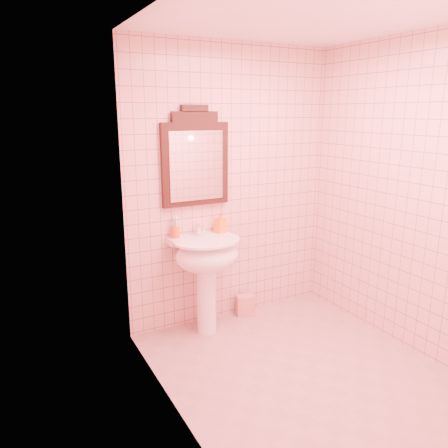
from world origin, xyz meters
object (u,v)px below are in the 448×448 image
pedestal_sink (207,262)px  soap_dispenser (220,223)px  mirror (195,160)px  towel (245,305)px  toothbrush_cup (175,232)px

pedestal_sink → soap_dispenser: (0.20, 0.14, 0.29)m
mirror → towel: mirror is taller
pedestal_sink → toothbrush_cup: (-0.21, 0.17, 0.25)m
pedestal_sink → soap_dispenser: soap_dispenser is taller
toothbrush_cup → pedestal_sink: bearing=-38.7°
mirror → towel: (0.47, -0.08, -1.42)m
toothbrush_cup → towel: 1.06m
toothbrush_cup → mirror: bearing=8.0°
toothbrush_cup → towel: size_ratio=0.85×
pedestal_sink → toothbrush_cup: size_ratio=5.11×
soap_dispenser → towel: 0.89m
mirror → soap_dispenser: (0.20, -0.07, -0.56)m
pedestal_sink → toothbrush_cup: bearing=141.3°
soap_dispenser → towel: bearing=-15.4°
towel → soap_dispenser: bearing=177.8°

